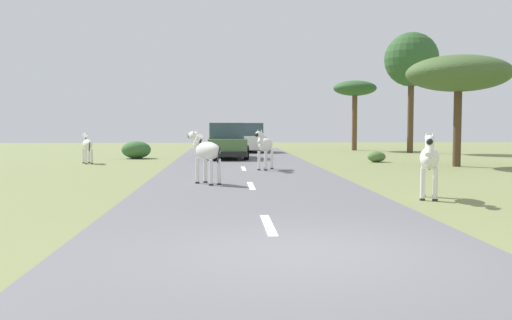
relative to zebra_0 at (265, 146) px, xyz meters
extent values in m
plane|color=olive|center=(-0.44, -13.39, -0.94)|extent=(90.00, 90.00, 0.00)
cube|color=slate|center=(-0.76, -13.39, -0.92)|extent=(6.00, 64.00, 0.05)
cube|color=silver|center=(-0.76, -11.39, -0.89)|extent=(0.16, 2.00, 0.01)
cube|color=silver|center=(-0.76, -5.39, -0.89)|extent=(0.16, 2.00, 0.01)
cube|color=silver|center=(-0.76, 0.61, -0.89)|extent=(0.16, 2.00, 0.01)
cube|color=silver|center=(-0.76, 6.61, -0.89)|extent=(0.16, 2.00, 0.01)
cube|color=silver|center=(-0.76, 12.61, -0.89)|extent=(0.16, 2.00, 0.01)
ellipsoid|color=silver|center=(0.04, 0.08, 0.02)|extent=(0.80, 1.11, 0.49)
cylinder|color=silver|center=(-0.22, -0.17, -0.54)|extent=(0.14, 0.14, 0.70)
cylinder|color=#28231E|center=(-0.22, -0.17, -0.87)|extent=(0.16, 0.16, 0.05)
cylinder|color=silver|center=(0.02, -0.28, -0.54)|extent=(0.14, 0.14, 0.70)
cylinder|color=#28231E|center=(0.02, -0.28, -0.87)|extent=(0.16, 0.16, 0.05)
cylinder|color=silver|center=(0.05, 0.44, -0.54)|extent=(0.14, 0.14, 0.70)
cylinder|color=#28231E|center=(0.05, 0.44, -0.87)|extent=(0.16, 0.16, 0.05)
cylinder|color=silver|center=(0.29, 0.34, -0.54)|extent=(0.14, 0.14, 0.70)
cylinder|color=#28231E|center=(0.29, 0.34, -0.87)|extent=(0.16, 0.16, 0.05)
cylinder|color=silver|center=(-0.17, -0.37, 0.27)|extent=(0.32, 0.41, 0.42)
cube|color=black|center=(-0.17, -0.37, 0.36)|extent=(0.17, 0.33, 0.29)
ellipsoid|color=silver|center=(-0.27, -0.59, 0.43)|extent=(0.36, 0.49, 0.23)
ellipsoid|color=black|center=(-0.34, -0.76, 0.41)|extent=(0.18, 0.20, 0.14)
cone|color=silver|center=(-0.28, -0.46, 0.54)|extent=(0.11, 0.11, 0.13)
cone|color=silver|center=(-0.16, -0.52, 0.54)|extent=(0.11, 0.11, 0.13)
cylinder|color=black|center=(0.25, 0.55, -0.07)|extent=(0.09, 0.15, 0.42)
ellipsoid|color=silver|center=(-1.95, -4.86, 0.05)|extent=(0.96, 1.12, 0.50)
cylinder|color=silver|center=(-2.04, -4.49, -0.53)|extent=(0.15, 0.15, 0.73)
cylinder|color=#28231E|center=(-2.04, -4.49, -0.87)|extent=(0.17, 0.17, 0.05)
cylinder|color=silver|center=(-2.26, -4.65, -0.53)|extent=(0.15, 0.15, 0.73)
cylinder|color=#28231E|center=(-2.26, -4.65, -0.87)|extent=(0.17, 0.17, 0.05)
cylinder|color=silver|center=(-1.64, -5.07, -0.53)|extent=(0.15, 0.15, 0.73)
cylinder|color=#28231E|center=(-1.64, -5.07, -0.87)|extent=(0.17, 0.17, 0.05)
cylinder|color=silver|center=(-1.86, -5.22, -0.53)|extent=(0.15, 0.15, 0.73)
cylinder|color=#28231E|center=(-1.86, -5.22, -0.87)|extent=(0.17, 0.17, 0.05)
cylinder|color=silver|center=(-2.24, -4.44, 0.31)|extent=(0.38, 0.42, 0.43)
cube|color=black|center=(-2.24, -4.44, 0.40)|extent=(0.23, 0.31, 0.30)
ellipsoid|color=silver|center=(-2.39, -4.23, 0.47)|extent=(0.43, 0.49, 0.23)
ellipsoid|color=black|center=(-2.49, -4.08, 0.45)|extent=(0.20, 0.21, 0.14)
cone|color=silver|center=(-2.26, -4.29, 0.58)|extent=(0.12, 0.12, 0.14)
cone|color=silver|center=(-2.37, -4.37, 0.58)|extent=(0.12, 0.12, 0.14)
cylinder|color=black|center=(-1.64, -5.29, -0.05)|extent=(0.12, 0.15, 0.43)
ellipsoid|color=silver|center=(3.27, -7.90, 0.01)|extent=(0.78, 1.16, 0.51)
cylinder|color=silver|center=(3.01, -8.18, -0.57)|extent=(0.14, 0.14, 0.74)
cylinder|color=#28231E|center=(3.01, -8.18, -0.92)|extent=(0.16, 0.16, 0.05)
cylinder|color=silver|center=(3.27, -8.28, -0.57)|extent=(0.14, 0.14, 0.74)
cylinder|color=#28231E|center=(3.27, -8.28, -0.92)|extent=(0.16, 0.16, 0.05)
cylinder|color=silver|center=(3.26, -7.52, -0.57)|extent=(0.14, 0.14, 0.74)
cylinder|color=#28231E|center=(3.26, -7.52, -0.92)|extent=(0.16, 0.16, 0.05)
cylinder|color=silver|center=(3.52, -7.61, -0.57)|extent=(0.14, 0.14, 0.74)
cylinder|color=#28231E|center=(3.52, -7.61, -0.92)|extent=(0.16, 0.16, 0.05)
cylinder|color=silver|center=(3.09, -8.38, 0.28)|extent=(0.32, 0.43, 0.44)
cube|color=black|center=(3.09, -8.38, 0.36)|extent=(0.16, 0.35, 0.30)
ellipsoid|color=silver|center=(3.00, -8.62, 0.44)|extent=(0.35, 0.51, 0.24)
ellipsoid|color=black|center=(2.93, -8.80, 0.42)|extent=(0.19, 0.20, 0.14)
cone|color=silver|center=(2.97, -8.49, 0.56)|extent=(0.11, 0.11, 0.14)
cone|color=silver|center=(3.10, -8.54, 0.56)|extent=(0.11, 0.11, 0.14)
cylinder|color=black|center=(3.46, -7.39, -0.09)|extent=(0.09, 0.16, 0.44)
ellipsoid|color=silver|center=(-7.46, 4.36, -0.10)|extent=(0.73, 1.03, 0.45)
cylinder|color=silver|center=(-7.47, 4.70, -0.62)|extent=(0.13, 0.13, 0.65)
cylinder|color=#28231E|center=(-7.47, 4.70, -0.92)|extent=(0.14, 0.14, 0.04)
cylinder|color=silver|center=(-7.69, 4.60, -0.62)|extent=(0.13, 0.13, 0.65)
cylinder|color=#28231E|center=(-7.69, 4.60, -0.92)|extent=(0.14, 0.14, 0.04)
cylinder|color=silver|center=(-7.22, 4.13, -0.62)|extent=(0.13, 0.13, 0.65)
cylinder|color=#28231E|center=(-7.22, 4.13, -0.92)|extent=(0.14, 0.14, 0.04)
cylinder|color=silver|center=(-7.44, 4.03, -0.62)|extent=(0.13, 0.13, 0.65)
cylinder|color=#28231E|center=(-7.44, 4.03, -0.92)|extent=(0.14, 0.14, 0.04)
cylinder|color=silver|center=(-7.64, 4.78, 0.13)|extent=(0.30, 0.38, 0.38)
cube|color=black|center=(-7.64, 4.78, 0.21)|extent=(0.16, 0.30, 0.26)
ellipsoid|color=silver|center=(-7.73, 4.99, 0.27)|extent=(0.33, 0.45, 0.21)
ellipsoid|color=black|center=(-7.79, 5.14, 0.26)|extent=(0.17, 0.18, 0.12)
cone|color=silver|center=(-7.63, 4.92, 0.38)|extent=(0.10, 0.10, 0.12)
cone|color=silver|center=(-7.74, 4.87, 0.38)|extent=(0.10, 0.10, 0.12)
cylinder|color=black|center=(-7.27, 3.93, -0.19)|extent=(0.09, 0.14, 0.39)
cube|color=white|center=(-0.07, 13.56, -0.31)|extent=(2.00, 4.28, 0.80)
cube|color=#334751|center=(-0.06, 13.36, 0.47)|extent=(1.74, 2.28, 0.76)
cube|color=black|center=(-0.17, 15.72, -0.59)|extent=(1.72, 0.24, 0.24)
cylinder|color=black|center=(0.76, 14.95, -0.55)|extent=(0.25, 0.69, 0.68)
cylinder|color=black|center=(-1.03, 14.87, -0.55)|extent=(0.25, 0.69, 0.68)
cylinder|color=black|center=(0.89, 12.26, -0.55)|extent=(0.25, 0.69, 0.68)
cylinder|color=black|center=(-0.91, 12.17, -0.55)|extent=(0.25, 0.69, 0.68)
cube|color=#476B38|center=(-1.39, 7.11, -0.31)|extent=(1.92, 4.25, 0.80)
cube|color=#334751|center=(-1.40, 7.31, 0.47)|extent=(1.70, 2.25, 0.76)
cube|color=black|center=(-1.33, 4.95, -0.59)|extent=(1.71, 0.21, 0.24)
cylinder|color=black|center=(-2.25, 5.74, -0.55)|extent=(0.24, 0.69, 0.68)
cylinder|color=black|center=(-0.45, 5.79, -0.55)|extent=(0.24, 0.69, 0.68)
cylinder|color=black|center=(-2.33, 8.44, -0.55)|extent=(0.24, 0.69, 0.68)
cylinder|color=black|center=(-0.53, 8.49, -0.55)|extent=(0.24, 0.69, 0.68)
cylinder|color=#4C3823|center=(9.68, 12.73, 1.20)|extent=(0.35, 0.35, 4.29)
sphere|color=#2D5628|center=(9.68, 12.73, 4.63)|extent=(3.21, 3.21, 3.21)
cylinder|color=#4C3823|center=(8.01, 1.88, 0.58)|extent=(0.32, 0.32, 3.05)
ellipsoid|color=#425B2D|center=(8.01, 1.88, 2.84)|extent=(4.18, 4.18, 1.46)
cylinder|color=brown|center=(7.05, 16.02, 0.84)|extent=(0.34, 0.34, 3.57)
ellipsoid|color=#2D5628|center=(7.05, 16.02, 3.12)|extent=(2.80, 2.80, 0.98)
ellipsoid|color=#386633|center=(-5.90, 7.98, -0.50)|extent=(1.46, 1.31, 0.88)
ellipsoid|color=#4C7038|center=(5.45, 4.66, -0.70)|extent=(0.82, 0.74, 0.49)
camera|label=1|loc=(-1.50, -20.80, 0.81)|focal=39.88mm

